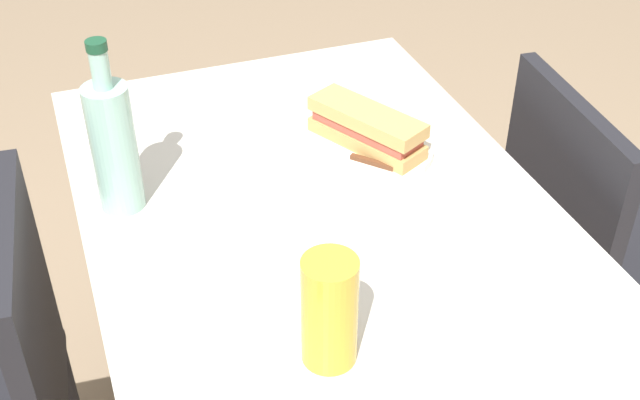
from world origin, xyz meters
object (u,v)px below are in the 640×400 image
Objects in this scene: dining_table at (320,272)px; beer_glass at (330,311)px; baguette_sandwich_near at (367,128)px; knife_near at (352,157)px; water_bottle at (114,145)px; plate_near at (366,148)px; chair_near at (591,259)px.

dining_table is 6.80× the size of beer_glass.
dining_table is 0.26m from baguette_sandwich_near.
beer_glass is at bearing 151.86° from baguette_sandwich_near.
water_bottle reaches higher than knife_near.
dining_table is 0.40m from water_bottle.
beer_glass reaches higher than plate_near.
dining_table is at bearing 134.81° from baguette_sandwich_near.
knife_near reaches higher than dining_table.
baguette_sandwich_near reaches higher than dining_table.
water_bottle reaches higher than baguette_sandwich_near.
chair_near is 5.45× the size of beer_glass.
dining_table is 0.24m from plate_near.
knife_near is at bearing 129.62° from plate_near.
baguette_sandwich_near is (0.00, -0.00, 0.04)m from plate_near.
beer_glass reaches higher than baguette_sandwich_near.
baguette_sandwich_near is at bearing -45.19° from dining_table.
beer_glass reaches higher than chair_near.
dining_table is 4.82× the size of baguette_sandwich_near.
chair_near is 3.63× the size of plate_near.
water_bottle is at bearing 86.82° from knife_near.
chair_near is (-0.01, -0.57, -0.13)m from dining_table.
dining_table is 0.38m from beer_glass.
beer_glass is (-0.40, 0.19, 0.06)m from knife_near.
plate_near is at bearing -28.14° from beer_glass.
knife_near reaches higher than plate_near.
beer_glass is (-0.43, 0.23, 0.03)m from baguette_sandwich_near.
baguette_sandwich_near is 0.78× the size of water_bottle.
plate_near is 0.04m from baguette_sandwich_near.
plate_near is at bearing -50.38° from knife_near.
dining_table is 1.25× the size of chair_near.
chair_near is at bearing -108.59° from baguette_sandwich_near.
baguette_sandwich_near is at bearing -50.38° from knife_near.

